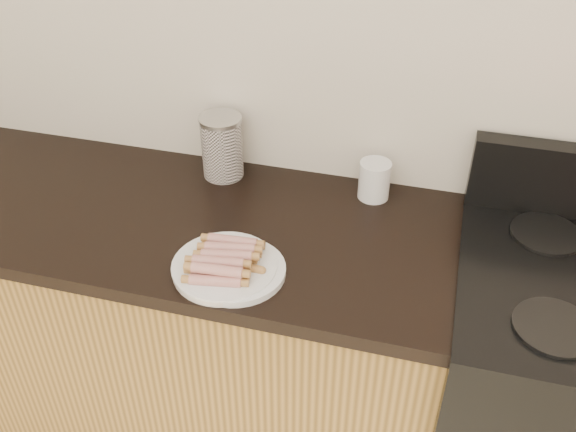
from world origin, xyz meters
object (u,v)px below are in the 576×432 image
(mug, at_px, (374,180))
(canister, at_px, (222,146))
(stove, at_px, (574,413))
(main_plate, at_px, (225,269))
(side_plate, at_px, (236,271))

(mug, bearing_deg, canister, -179.99)
(stove, xyz_separation_m, main_plate, (-0.93, -0.17, 0.45))
(stove, bearing_deg, canister, 167.16)
(stove, bearing_deg, side_plate, -169.57)
(main_plate, height_order, canister, canister)
(side_plate, height_order, mug, mug)
(side_plate, height_order, canister, canister)
(side_plate, bearing_deg, main_plate, 180.00)
(canister, bearing_deg, side_plate, -66.51)
(mug, bearing_deg, stove, -21.27)
(main_plate, height_order, side_plate, same)
(main_plate, height_order, mug, mug)
(stove, height_order, canister, canister)
(canister, bearing_deg, main_plate, -70.08)
(main_plate, bearing_deg, mug, 54.09)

